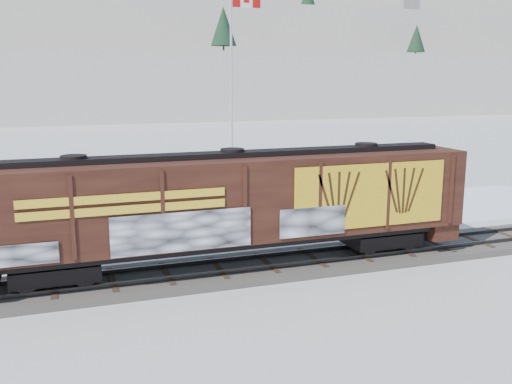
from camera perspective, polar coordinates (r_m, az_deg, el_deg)
name	(u,v)px	position (r m, az deg, el deg)	size (l,w,h in m)	color
ground	(313,264)	(23.66, 5.69, -7.18)	(500.00, 500.00, 0.00)	white
rail_track	(313,261)	(23.61, 5.69, -6.85)	(50.00, 3.40, 0.43)	#59544C
parking_strip	(254,221)	(30.34, -0.24, -2.92)	(40.00, 8.00, 0.03)	white
hillside	(91,51)	(160.55, -16.15, 13.38)	(360.00, 110.00, 93.00)	white
hopper_railcar	(233,202)	(21.72, -2.33, -0.96)	(18.93, 3.06, 4.36)	black
flagpole	(233,123)	(34.99, -2.27, 6.94)	(2.30, 0.90, 12.77)	silver
car_silver	(139,218)	(28.40, -11.65, -2.58)	(1.75, 4.36, 1.48)	#A9ABB0
car_white	(197,211)	(29.38, -5.92, -1.89)	(1.63, 4.66, 1.54)	silver
car_dark	(318,207)	(30.60, 6.19, -1.54)	(1.89, 4.66, 1.35)	#212429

